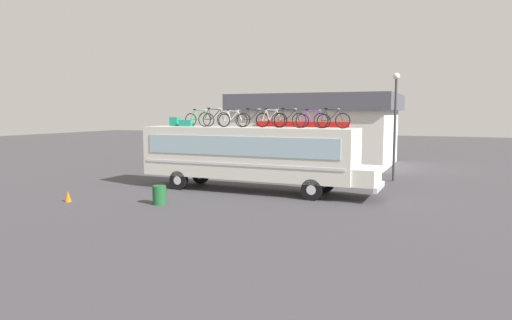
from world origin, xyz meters
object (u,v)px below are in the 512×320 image
at_px(rooftop_bicycle_3, 233,120).
at_px(rooftop_bicycle_4, 253,119).
at_px(rooftop_bicycle_2, 214,119).
at_px(luggage_bag_1, 175,122).
at_px(traffic_cone, 68,196).
at_px(rooftop_bicycle_8, 332,120).
at_px(luggage_bag_2, 186,123).
at_px(trash_bin, 159,195).
at_px(street_lamp, 395,113).
at_px(rooftop_bicycle_5, 271,119).
at_px(rooftop_bicycle_6, 289,120).
at_px(bus, 250,153).
at_px(rooftop_bicycle_1, 199,119).
at_px(rooftop_bicycle_7, 313,120).

height_order(rooftop_bicycle_3, rooftop_bicycle_4, rooftop_bicycle_4).
bearing_deg(rooftop_bicycle_2, luggage_bag_1, 169.95).
bearing_deg(traffic_cone, rooftop_bicycle_8, 29.51).
relative_size(luggage_bag_2, rooftop_bicycle_2, 0.41).
bearing_deg(trash_bin, street_lamp, 52.56).
bearing_deg(rooftop_bicycle_4, rooftop_bicycle_5, -8.35).
bearing_deg(rooftop_bicycle_6, traffic_cone, -145.24).
xyz_separation_m(rooftop_bicycle_3, rooftop_bicycle_4, (0.96, 0.36, 0.03)).
relative_size(rooftop_bicycle_3, street_lamp, 0.27).
height_order(rooftop_bicycle_3, trash_bin, rooftop_bicycle_3).
xyz_separation_m(luggage_bag_2, rooftop_bicycle_3, (2.77, -0.03, 0.20)).
xyz_separation_m(bus, rooftop_bicycle_6, (2.04, -0.04, 1.70)).
height_order(rooftop_bicycle_3, rooftop_bicycle_6, rooftop_bicycle_6).
relative_size(rooftop_bicycle_1, rooftop_bicycle_3, 1.08).
xyz_separation_m(rooftop_bicycle_2, rooftop_bicycle_5, (3.02, 0.33, -0.02)).
distance_m(rooftop_bicycle_8, trash_bin, 8.50).
bearing_deg(rooftop_bicycle_1, rooftop_bicycle_2, -22.06).
bearing_deg(rooftop_bicycle_4, rooftop_bicycle_3, -159.44).
bearing_deg(rooftop_bicycle_6, trash_bin, -132.97).
xyz_separation_m(luggage_bag_1, street_lamp, (10.79, 6.16, 0.48)).
distance_m(luggage_bag_2, street_lamp, 11.83).
relative_size(rooftop_bicycle_6, rooftop_bicycle_8, 1.02).
bearing_deg(rooftop_bicycle_3, rooftop_bicycle_7, 5.94).
bearing_deg(street_lamp, rooftop_bicycle_7, -116.75).
height_order(rooftop_bicycle_7, trash_bin, rooftop_bicycle_7).
bearing_deg(luggage_bag_2, bus, 1.27).
height_order(rooftop_bicycle_1, rooftop_bicycle_7, rooftop_bicycle_1).
relative_size(rooftop_bicycle_2, rooftop_bicycle_5, 1.10).
bearing_deg(rooftop_bicycle_4, rooftop_bicycle_6, -8.24).
relative_size(luggage_bag_1, rooftop_bicycle_3, 0.29).
distance_m(luggage_bag_2, rooftop_bicycle_3, 2.78).
height_order(bus, rooftop_bicycle_8, rooftop_bicycle_8).
height_order(trash_bin, street_lamp, street_lamp).
distance_m(rooftop_bicycle_1, traffic_cone, 7.60).
bearing_deg(traffic_cone, rooftop_bicycle_5, 38.73).
distance_m(rooftop_bicycle_2, trash_bin, 5.44).
xyz_separation_m(rooftop_bicycle_2, rooftop_bicycle_7, (5.07, 0.55, -0.03)).
bearing_deg(street_lamp, rooftop_bicycle_6, -122.93).
relative_size(rooftop_bicycle_4, rooftop_bicycle_5, 1.07).
distance_m(rooftop_bicycle_3, rooftop_bicycle_5, 2.02).
height_order(luggage_bag_1, rooftop_bicycle_8, rooftop_bicycle_8).
xyz_separation_m(rooftop_bicycle_5, traffic_cone, (-7.35, -5.89, -3.37)).
xyz_separation_m(rooftop_bicycle_4, rooftop_bicycle_5, (1.05, -0.15, -0.01)).
relative_size(luggage_bag_1, rooftop_bicycle_1, 0.27).
bearing_deg(luggage_bag_2, rooftop_bicycle_8, 1.10).
bearing_deg(trash_bin, rooftop_bicycle_4, 65.05).
xyz_separation_m(bus, rooftop_bicycle_2, (-1.92, -0.24, 1.71)).
bearing_deg(rooftop_bicycle_7, street_lamp, 63.25).
distance_m(luggage_bag_1, rooftop_bicycle_5, 5.68).
relative_size(rooftop_bicycle_7, trash_bin, 2.12).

